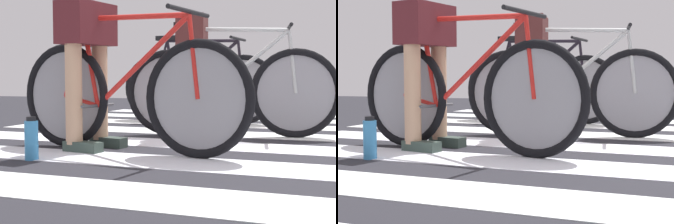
% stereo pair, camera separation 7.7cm
% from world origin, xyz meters
% --- Properties ---
extents(ground, '(18.00, 14.00, 0.02)m').
position_xyz_m(ground, '(0.00, 0.00, 0.01)').
color(ground, '#27272D').
extents(crosswalk_markings, '(5.44, 6.53, 0.00)m').
position_xyz_m(crosswalk_markings, '(-0.04, 0.21, 0.02)').
color(crosswalk_markings, white).
rests_on(crosswalk_markings, ground).
extents(bicycle_1_of_3, '(1.72, 0.53, 0.93)m').
position_xyz_m(bicycle_1_of_3, '(-0.90, -0.26, 0.41)').
color(bicycle_1_of_3, black).
rests_on(bicycle_1_of_3, ground).
extents(cyclist_1_of_3, '(0.37, 0.44, 0.98)m').
position_xyz_m(cyclist_1_of_3, '(-1.21, -0.22, 0.66)').
color(cyclist_1_of_3, tan).
rests_on(cyclist_1_of_3, ground).
extents(bicycle_2_of_3, '(1.72, 0.55, 0.93)m').
position_xyz_m(bicycle_2_of_3, '(-0.46, 0.80, 0.41)').
color(bicycle_2_of_3, black).
rests_on(bicycle_2_of_3, ground).
extents(cyclist_2_of_3, '(0.38, 0.45, 0.99)m').
position_xyz_m(cyclist_2_of_3, '(-0.77, 0.74, 0.66)').
color(cyclist_2_of_3, tan).
rests_on(cyclist_2_of_3, ground).
extents(bicycle_3_of_3, '(1.74, 0.52, 0.93)m').
position_xyz_m(bicycle_3_of_3, '(-1.11, 1.93, 0.41)').
color(bicycle_3_of_3, black).
rests_on(bicycle_3_of_3, ground).
extents(water_bottle, '(0.08, 0.08, 0.26)m').
position_xyz_m(water_bottle, '(-1.30, -0.73, 0.14)').
color(water_bottle, '#3C91D2').
rests_on(water_bottle, ground).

